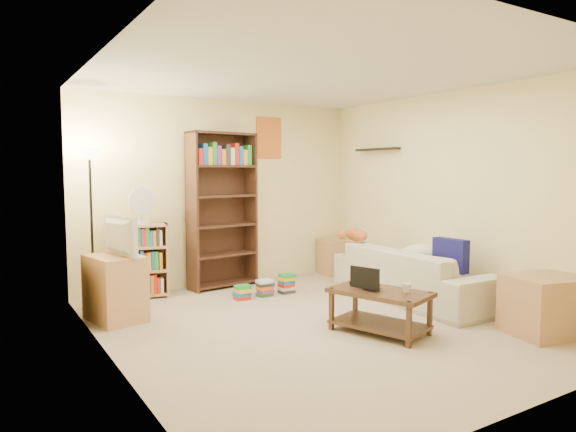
{
  "coord_description": "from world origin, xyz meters",
  "views": [
    {
      "loc": [
        -2.93,
        -4.16,
        1.55
      ],
      "look_at": [
        0.06,
        0.65,
        1.05
      ],
      "focal_mm": 32.0,
      "sensor_mm": 36.0,
      "label": 1
    }
  ],
  "objects_px": {
    "coffee_table": "(380,305)",
    "television": "(114,236)",
    "side_table": "(336,257)",
    "end_cabinet": "(546,305)",
    "tall_bookshelf": "(222,206)",
    "floor_lamp": "(90,182)",
    "tv_stand": "(115,288)",
    "mug": "(407,288)",
    "laptop": "(372,287)",
    "tabby_cat": "(354,235)",
    "desk_fan": "(142,205)",
    "short_bookshelf": "(138,261)",
    "sofa": "(414,274)"
  },
  "relations": [
    {
      "from": "sofa",
      "to": "tv_stand",
      "type": "distance_m",
      "value": 3.41
    },
    {
      "from": "tabby_cat",
      "to": "coffee_table",
      "type": "relative_size",
      "value": 0.48
    },
    {
      "from": "short_bookshelf",
      "to": "television",
      "type": "bearing_deg",
      "value": -107.91
    },
    {
      "from": "laptop",
      "to": "floor_lamp",
      "type": "xyz_separation_m",
      "value": [
        -2.14,
        2.23,
        1.01
      ]
    },
    {
      "from": "coffee_table",
      "to": "television",
      "type": "bearing_deg",
      "value": 120.41
    },
    {
      "from": "end_cabinet",
      "to": "mug",
      "type": "bearing_deg",
      "value": 149.8
    },
    {
      "from": "side_table",
      "to": "laptop",
      "type": "bearing_deg",
      "value": -120.07
    },
    {
      "from": "tv_stand",
      "to": "side_table",
      "type": "relative_size",
      "value": 1.31
    },
    {
      "from": "desk_fan",
      "to": "floor_lamp",
      "type": "xyz_separation_m",
      "value": [
        -0.62,
        -0.21,
        0.29
      ]
    },
    {
      "from": "side_table",
      "to": "end_cabinet",
      "type": "relative_size",
      "value": 0.77
    },
    {
      "from": "end_cabinet",
      "to": "tv_stand",
      "type": "bearing_deg",
      "value": 141.88
    },
    {
      "from": "tall_bookshelf",
      "to": "desk_fan",
      "type": "distance_m",
      "value": 1.08
    },
    {
      "from": "coffee_table",
      "to": "laptop",
      "type": "relative_size",
      "value": 3.43
    },
    {
      "from": "tabby_cat",
      "to": "tv_stand",
      "type": "relative_size",
      "value": 0.73
    },
    {
      "from": "coffee_table",
      "to": "laptop",
      "type": "xyz_separation_m",
      "value": [
        -0.01,
        0.11,
        0.16
      ]
    },
    {
      "from": "tv_stand",
      "to": "floor_lamp",
      "type": "bearing_deg",
      "value": 88.93
    },
    {
      "from": "sofa",
      "to": "desk_fan",
      "type": "height_order",
      "value": "desk_fan"
    },
    {
      "from": "television",
      "to": "end_cabinet",
      "type": "bearing_deg",
      "value": -139.05
    },
    {
      "from": "short_bookshelf",
      "to": "end_cabinet",
      "type": "relative_size",
      "value": 1.35
    },
    {
      "from": "tabby_cat",
      "to": "mug",
      "type": "distance_m",
      "value": 1.97
    },
    {
      "from": "floor_lamp",
      "to": "coffee_table",
      "type": "bearing_deg",
      "value": -47.3
    },
    {
      "from": "tall_bookshelf",
      "to": "short_bookshelf",
      "type": "relative_size",
      "value": 2.26
    },
    {
      "from": "sofa",
      "to": "tv_stand",
      "type": "height_order",
      "value": "tv_stand"
    },
    {
      "from": "sofa",
      "to": "tv_stand",
      "type": "xyz_separation_m",
      "value": [
        -3.25,
        1.03,
        0.02
      ]
    },
    {
      "from": "tall_bookshelf",
      "to": "floor_lamp",
      "type": "bearing_deg",
      "value": -177.8
    },
    {
      "from": "coffee_table",
      "to": "side_table",
      "type": "bearing_deg",
      "value": 42.22
    },
    {
      "from": "mug",
      "to": "desk_fan",
      "type": "height_order",
      "value": "desk_fan"
    },
    {
      "from": "floor_lamp",
      "to": "laptop",
      "type": "bearing_deg",
      "value": -46.12
    },
    {
      "from": "desk_fan",
      "to": "laptop",
      "type": "bearing_deg",
      "value": -58.09
    },
    {
      "from": "television",
      "to": "end_cabinet",
      "type": "relative_size",
      "value": 1.07
    },
    {
      "from": "tall_bookshelf",
      "to": "desk_fan",
      "type": "bearing_deg",
      "value": 176.11
    },
    {
      "from": "sofa",
      "to": "floor_lamp",
      "type": "distance_m",
      "value": 3.88
    },
    {
      "from": "floor_lamp",
      "to": "end_cabinet",
      "type": "distance_m",
      "value": 4.85
    },
    {
      "from": "tabby_cat",
      "to": "laptop",
      "type": "height_order",
      "value": "tabby_cat"
    },
    {
      "from": "laptop",
      "to": "television",
      "type": "relative_size",
      "value": 0.42
    },
    {
      "from": "tv_stand",
      "to": "short_bookshelf",
      "type": "distance_m",
      "value": 0.96
    },
    {
      "from": "laptop",
      "to": "television",
      "type": "distance_m",
      "value": 2.66
    },
    {
      "from": "tall_bookshelf",
      "to": "end_cabinet",
      "type": "bearing_deg",
      "value": -69.42
    },
    {
      "from": "television",
      "to": "laptop",
      "type": "bearing_deg",
      "value": -139.91
    },
    {
      "from": "tabby_cat",
      "to": "side_table",
      "type": "bearing_deg",
      "value": 65.77
    },
    {
      "from": "desk_fan",
      "to": "side_table",
      "type": "bearing_deg",
      "value": -1.02
    },
    {
      "from": "tabby_cat",
      "to": "television",
      "type": "xyz_separation_m",
      "value": [
        -3.01,
        0.18,
        0.17
      ]
    },
    {
      "from": "tall_bookshelf",
      "to": "laptop",
      "type": "bearing_deg",
      "value": -86.21
    },
    {
      "from": "laptop",
      "to": "tall_bookshelf",
      "type": "distance_m",
      "value": 2.6
    },
    {
      "from": "tv_stand",
      "to": "television",
      "type": "relative_size",
      "value": 0.95
    },
    {
      "from": "short_bookshelf",
      "to": "tabby_cat",
      "type": "bearing_deg",
      "value": -9.9
    },
    {
      "from": "television",
      "to": "tall_bookshelf",
      "type": "distance_m",
      "value": 1.81
    },
    {
      "from": "coffee_table",
      "to": "mug",
      "type": "relative_size",
      "value": 7.84
    },
    {
      "from": "sofa",
      "to": "television",
      "type": "bearing_deg",
      "value": 75.06
    },
    {
      "from": "tv_stand",
      "to": "tall_bookshelf",
      "type": "bearing_deg",
      "value": 16.43
    }
  ]
}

